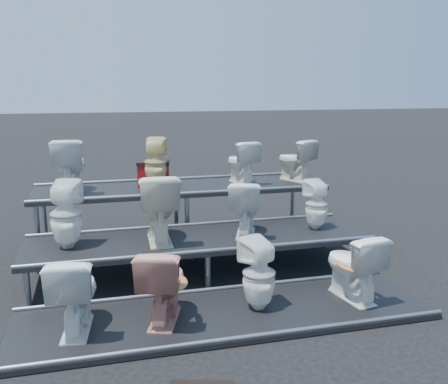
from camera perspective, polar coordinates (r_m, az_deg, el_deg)
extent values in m
plane|color=black|center=(6.40, -2.82, -9.15)|extent=(80.00, 80.00, 0.00)
cube|color=black|center=(5.22, 0.21, -13.85)|extent=(4.20, 1.20, 0.06)
cube|color=black|center=(6.32, -2.84, -7.21)|extent=(4.20, 1.20, 0.46)
cube|color=black|center=(7.48, -4.91, -2.56)|extent=(4.20, 1.20, 0.86)
imported|color=white|center=(4.92, -16.75, -10.93)|extent=(0.50, 0.78, 0.75)
imported|color=tan|center=(4.95, -6.97, -10.31)|extent=(0.64, 0.84, 0.76)
imported|color=white|center=(5.16, 4.00, -9.33)|extent=(0.43, 0.43, 0.75)
imported|color=white|center=(5.57, 14.48, -8.12)|extent=(0.51, 0.78, 0.74)
imported|color=white|center=(6.03, -17.63, -2.48)|extent=(0.44, 0.45, 0.80)
imported|color=silver|center=(6.06, -7.54, -1.74)|extent=(0.50, 0.84, 0.84)
imported|color=white|center=(6.30, 2.44, -1.77)|extent=(0.60, 0.78, 0.70)
imported|color=white|center=(6.65, 10.52, -1.42)|extent=(0.32, 0.33, 0.65)
imported|color=white|center=(7.23, -17.17, 2.94)|extent=(0.48, 0.77, 0.75)
imported|color=beige|center=(7.27, -7.82, 3.33)|extent=(0.40, 0.41, 0.73)
imported|color=white|center=(7.54, 1.98, 3.43)|extent=(0.46, 0.68, 0.65)
imported|color=silver|center=(7.83, 8.14, 3.64)|extent=(0.59, 0.72, 0.65)
cube|color=maroon|center=(7.45, -8.04, 1.95)|extent=(0.50, 0.43, 0.32)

